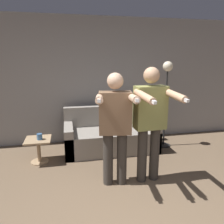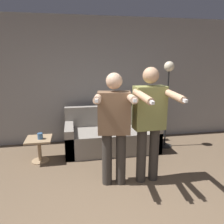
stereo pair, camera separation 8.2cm
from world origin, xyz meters
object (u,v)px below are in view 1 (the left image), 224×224
(couch, at_px, (110,136))
(floor_lamp, at_px, (167,85))
(person_right, at_px, (150,118))
(side_table, at_px, (38,146))
(cup, at_px, (40,137))
(person_left, at_px, (115,123))
(cat, at_px, (130,101))

(couch, height_order, floor_lamp, floor_lamp)
(floor_lamp, bearing_deg, person_right, -123.65)
(side_table, height_order, cup, cup)
(person_right, relative_size, cup, 16.03)
(person_left, bearing_deg, side_table, 149.45)
(couch, height_order, side_table, couch)
(floor_lamp, bearing_deg, cat, 149.86)
(cat, distance_m, floor_lamp, 0.82)
(side_table, bearing_deg, person_left, -39.61)
(cup, bearing_deg, cat, 20.36)
(couch, bearing_deg, side_table, -166.53)
(person_right, height_order, side_table, person_right)
(person_right, xyz_separation_m, cat, (0.16, 1.56, -0.06))
(couch, distance_m, floor_lamp, 1.49)
(cat, distance_m, cup, 1.93)
(floor_lamp, bearing_deg, cup, -173.14)
(person_right, bearing_deg, cup, 147.11)
(person_right, relative_size, cat, 3.84)
(cat, bearing_deg, side_table, -160.95)
(cat, distance_m, side_table, 2.00)
(couch, xyz_separation_m, person_left, (-0.19, -1.26, 0.65))
(cat, height_order, cup, cat)
(side_table, distance_m, cup, 0.18)
(couch, xyz_separation_m, side_table, (-1.33, -0.32, 0.04))
(cat, bearing_deg, person_left, -113.02)
(couch, xyz_separation_m, cup, (-1.29, -0.35, 0.21))
(couch, relative_size, person_left, 1.13)
(couch, bearing_deg, floor_lamp, -3.27)
(floor_lamp, distance_m, cup, 2.54)
(person_right, distance_m, side_table, 2.00)
(couch, distance_m, cat, 0.84)
(couch, height_order, person_left, person_left)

